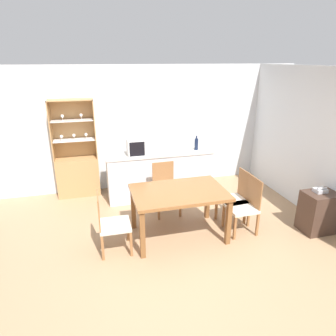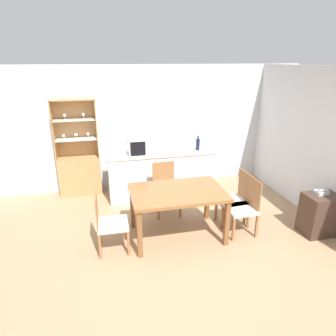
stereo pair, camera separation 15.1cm
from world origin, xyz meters
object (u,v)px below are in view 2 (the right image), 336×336
at_px(wine_bottle, 198,144).
at_px(display_cabinet, 80,168).
at_px(dining_chair_head_far, 166,189).
at_px(side_cabinet, 320,214).
at_px(dining_table, 177,197).
at_px(dining_chair_side_right_near, 244,207).
at_px(dining_chair_side_right_far, 236,199).
at_px(microwave, 140,146).
at_px(telephone, 321,192).
at_px(dining_chair_side_left_near, 109,223).

bearing_deg(wine_bottle, display_cabinet, 167.51).
relative_size(dining_chair_head_far, side_cabinet, 1.37).
bearing_deg(side_cabinet, dining_table, 168.68).
height_order(display_cabinet, wine_bottle, display_cabinet).
height_order(wine_bottle, side_cabinet, wine_bottle).
bearing_deg(display_cabinet, wine_bottle, -12.49).
relative_size(dining_chair_side_right_near, dining_chair_side_right_far, 1.00).
relative_size(dining_chair_side_right_near, microwave, 2.06).
xyz_separation_m(dining_chair_side_right_near, side_cabinet, (1.17, -0.30, -0.11)).
height_order(dining_chair_side_right_far, dining_chair_head_far, same).
height_order(dining_table, dining_chair_side_right_near, dining_chair_side_right_near).
xyz_separation_m(display_cabinet, dining_chair_side_right_near, (2.58, -2.14, -0.11)).
relative_size(side_cabinet, telephone, 3.52).
relative_size(dining_chair_side_left_near, microwave, 2.06).
bearing_deg(dining_table, display_cabinet, 127.43).
bearing_deg(microwave, display_cabinet, 157.06).
relative_size(dining_table, dining_chair_side_right_near, 1.55).
bearing_deg(dining_chair_side_left_near, wine_bottle, 132.14).
height_order(display_cabinet, side_cabinet, display_cabinet).
distance_m(dining_chair_side_left_near, side_cabinet, 3.28).
bearing_deg(dining_table, dining_chair_head_far, 90.15).
bearing_deg(dining_chair_side_right_near, dining_table, 81.43).
height_order(dining_chair_side_left_near, dining_chair_head_far, same).
bearing_deg(dining_chair_head_far, dining_chair_side_right_near, 135.37).
distance_m(dining_chair_side_right_far, wine_bottle, 1.48).
relative_size(dining_chair_side_right_near, dining_chair_side_left_near, 1.00).
xyz_separation_m(dining_table, dining_chair_head_far, (-0.00, 0.81, -0.23)).
xyz_separation_m(display_cabinet, wine_bottle, (2.34, -0.52, 0.49)).
relative_size(display_cabinet, dining_chair_side_right_far, 2.13).
distance_m(display_cabinet, wine_bottle, 2.44).
height_order(dining_table, side_cabinet, dining_table).
bearing_deg(microwave, dining_chair_side_left_near, -113.03).
bearing_deg(dining_chair_side_right_near, dining_chair_side_left_near, 89.11).
xyz_separation_m(dining_chair_side_left_near, telephone, (3.25, -0.27, 0.26)).
bearing_deg(side_cabinet, wine_bottle, 126.19).
xyz_separation_m(wine_bottle, telephone, (1.40, -1.89, -0.35)).
height_order(dining_chair_side_right_far, microwave, microwave).
relative_size(dining_chair_side_left_near, side_cabinet, 1.37).
bearing_deg(dining_chair_side_left_near, telephone, 86.31).
distance_m(microwave, telephone, 3.21).
distance_m(dining_table, telephone, 2.24).
height_order(dining_table, dining_chair_side_right_far, dining_chair_side_right_far).
relative_size(dining_chair_side_right_far, microwave, 2.06).
bearing_deg(telephone, side_cabinet, -74.42).
bearing_deg(display_cabinet, dining_chair_head_far, -37.86).
height_order(display_cabinet, microwave, display_cabinet).
xyz_separation_m(dining_table, microwave, (-0.35, 1.50, 0.40)).
xyz_separation_m(dining_chair_side_left_near, side_cabinet, (3.26, -0.30, -0.11)).
xyz_separation_m(dining_chair_side_right_far, microwave, (-1.40, 1.35, 0.64)).
bearing_deg(dining_chair_side_right_far, display_cabinet, 50.20).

